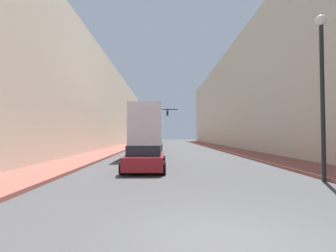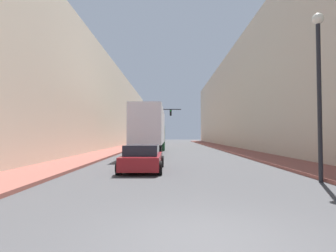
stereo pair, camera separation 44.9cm
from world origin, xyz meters
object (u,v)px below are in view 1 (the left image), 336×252
(traffic_signal_gantry, at_px, (148,118))
(street_lamp, at_px, (322,73))
(semi_truck, at_px, (150,130))
(sedan_car, at_px, (145,158))

(traffic_signal_gantry, bearing_deg, street_lamp, -73.59)
(semi_truck, relative_size, street_lamp, 2.18)
(semi_truck, xyz_separation_m, traffic_signal_gantry, (-1.07, 14.49, 1.98))
(traffic_signal_gantry, bearing_deg, semi_truck, -85.76)
(street_lamp, bearing_deg, traffic_signal_gantry, 106.41)
(street_lamp, bearing_deg, sedan_car, 155.55)
(semi_truck, relative_size, traffic_signal_gantry, 2.21)
(semi_truck, bearing_deg, traffic_signal_gantry, 94.24)
(semi_truck, xyz_separation_m, street_lamp, (7.60, -14.95, 1.92))
(sedan_car, distance_m, traffic_signal_gantry, 26.46)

